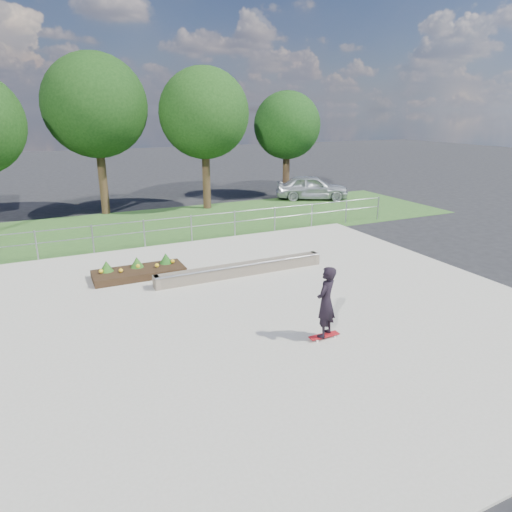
{
  "coord_description": "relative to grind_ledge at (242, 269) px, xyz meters",
  "views": [
    {
      "loc": [
        -5.57,
        -10.68,
        5.42
      ],
      "look_at": [
        0.2,
        1.5,
        1.1
      ],
      "focal_mm": 32.0,
      "sensor_mm": 36.0,
      "label": 1
    }
  ],
  "objects": [
    {
      "name": "ground",
      "position": [
        -0.24,
        -2.73,
        -0.26
      ],
      "size": [
        120.0,
        120.0,
        0.0
      ],
      "primitive_type": "plane",
      "color": "black",
      "rests_on": "ground"
    },
    {
      "name": "grass_verge",
      "position": [
        -0.24,
        8.27,
        -0.25
      ],
      "size": [
        30.0,
        8.0,
        0.02
      ],
      "primitive_type": "cube",
      "color": "#2A5020",
      "rests_on": "ground"
    },
    {
      "name": "concrete_slab",
      "position": [
        -0.24,
        -2.73,
        -0.23
      ],
      "size": [
        15.0,
        15.0,
        0.06
      ],
      "primitive_type": "cube",
      "color": "#9E9B8C",
      "rests_on": "ground"
    },
    {
      "name": "fence",
      "position": [
        -0.24,
        4.77,
        0.51
      ],
      "size": [
        20.06,
        0.06,
        1.2
      ],
      "color": "gray",
      "rests_on": "ground"
    },
    {
      "name": "tree_mid_left",
      "position": [
        -2.74,
        12.27,
        5.34
      ],
      "size": [
        5.25,
        5.25,
        8.25
      ],
      "color": "#342314",
      "rests_on": "ground"
    },
    {
      "name": "tree_mid_right",
      "position": [
        2.76,
        11.27,
        4.97
      ],
      "size": [
        4.9,
        4.9,
        7.7
      ],
      "color": "#352415",
      "rests_on": "ground"
    },
    {
      "name": "tree_far_right",
      "position": [
        8.76,
        12.77,
        4.21
      ],
      "size": [
        4.2,
        4.2,
        6.6
      ],
      "color": "#302013",
      "rests_on": "ground"
    },
    {
      "name": "grind_ledge",
      "position": [
        0.0,
        0.0,
        0.0
      ],
      "size": [
        6.0,
        0.44,
        0.43
      ],
      "color": "brown",
      "rests_on": "concrete_slab"
    },
    {
      "name": "planter_bed",
      "position": [
        -3.18,
        1.41,
        -0.02
      ],
      "size": [
        3.0,
        1.2,
        0.61
      ],
      "color": "black",
      "rests_on": "concrete_slab"
    },
    {
      "name": "skateboarder",
      "position": [
        0.03,
        -5.02,
        0.76
      ],
      "size": [
        0.8,
        0.71,
        1.86
      ],
      "color": "white",
      "rests_on": "concrete_slab"
    },
    {
      "name": "parked_car",
      "position": [
        9.69,
        11.05,
        0.51
      ],
      "size": [
        4.85,
        3.64,
        1.54
      ],
      "primitive_type": "imported",
      "rotation": [
        0.0,
        0.0,
        1.11
      ],
      "color": "#ABAFB5",
      "rests_on": "ground"
    }
  ]
}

